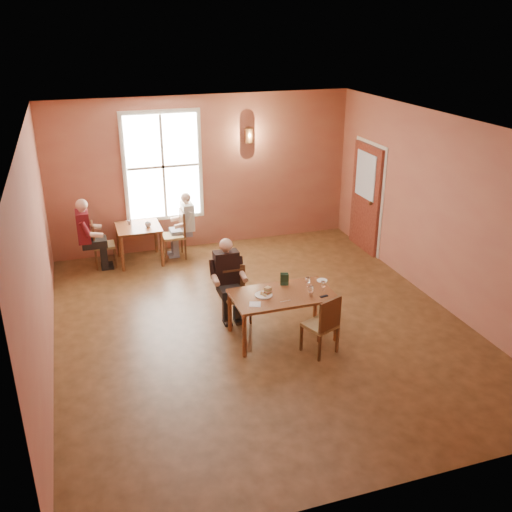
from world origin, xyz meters
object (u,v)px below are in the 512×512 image
object	(u,v)px
main_table	(282,315)
chair_diner_maroon	(104,244)
diner_main	(237,285)
second_table	(140,244)
chair_diner_main	(236,296)
chair_diner_white	(173,235)
chair_empty	(320,324)
diner_maroon	(101,233)
diner_white	(174,228)

from	to	relation	value
main_table	chair_diner_maroon	xyz separation A→B (m)	(-2.25, 3.43, 0.09)
main_table	diner_main	bearing A→B (deg)	128.88
second_table	diner_main	bearing A→B (deg)	-68.57
chair_diner_main	chair_diner_white	xyz separation A→B (m)	(-0.45, 2.78, 0.05)
chair_diner_main	chair_empty	bearing A→B (deg)	124.69
diner_main	diner_maroon	distance (m)	3.33
main_table	second_table	xyz separation A→B (m)	(-1.60, 3.43, 0.01)
chair_empty	diner_maroon	distance (m)	4.78
diner_main	chair_diner_white	bearing A→B (deg)	-80.85
diner_main	chair_diner_maroon	xyz separation A→B (m)	(-1.75, 2.81, -0.18)
diner_main	chair_diner_maroon	size ratio (longest dim) A/B	1.43
main_table	chair_diner_main	world-z (taller)	chair_diner_main
diner_white	diner_maroon	xyz separation A→B (m)	(-1.36, 0.00, 0.05)
second_table	diner_white	xyz separation A→B (m)	(0.68, 0.00, 0.25)
chair_diner_main	diner_white	size ratio (longest dim) A/B	0.70
chair_empty	diner_white	bearing A→B (deg)	85.82
second_table	diner_white	world-z (taller)	diner_white
chair_diner_main	diner_maroon	bearing A→B (deg)	-57.31
diner_main	chair_empty	xyz separation A→B (m)	(0.84, -1.19, -0.18)
second_table	chair_diner_white	distance (m)	0.66
chair_empty	diner_white	xyz separation A→B (m)	(-1.26, 3.99, 0.17)
chair_empty	chair_diner_maroon	xyz separation A→B (m)	(-2.59, 3.99, -0.01)
second_table	chair_diner_maroon	size ratio (longest dim) A/B	0.94
chair_empty	second_table	xyz separation A→B (m)	(-1.94, 3.99, -0.08)
chair_diner_main	second_table	size ratio (longest dim) A/B	1.05
chair_diner_main	diner_maroon	world-z (taller)	diner_maroon
second_table	diner_white	bearing A→B (deg)	0.00
chair_diner_main	chair_diner_maroon	xyz separation A→B (m)	(-1.75, 2.78, 0.01)
diner_white	chair_diner_maroon	bearing A→B (deg)	90.00
second_table	diner_maroon	xyz separation A→B (m)	(-0.68, 0.00, 0.30)
chair_diner_maroon	chair_diner_white	bearing A→B (deg)	90.00
diner_main	chair_diner_white	xyz separation A→B (m)	(-0.45, 2.81, -0.15)
chair_empty	chair_diner_white	bearing A→B (deg)	86.21
diner_maroon	chair_diner_white	bearing A→B (deg)	90.00
diner_main	second_table	world-z (taller)	diner_main
chair_diner_white	diner_white	world-z (taller)	diner_white
chair_diner_maroon	diner_maroon	distance (m)	0.23
chair_diner_main	chair_empty	size ratio (longest dim) A/B	0.96
chair_diner_white	chair_diner_main	bearing A→B (deg)	-170.76
chair_diner_maroon	diner_white	bearing A→B (deg)	90.00
main_table	diner_main	size ratio (longest dim) A/B	1.18
diner_white	second_table	bearing A→B (deg)	90.00
second_table	main_table	bearing A→B (deg)	-64.95
diner_white	diner_maroon	world-z (taller)	diner_maroon
chair_empty	chair_diner_maroon	size ratio (longest dim) A/B	1.02
diner_white	chair_diner_maroon	size ratio (longest dim) A/B	1.40
diner_main	chair_diner_main	bearing A→B (deg)	-90.00
chair_diner_white	diner_maroon	distance (m)	1.34
main_table	chair_diner_white	world-z (taller)	chair_diner_white
chair_diner_main	chair_diner_white	world-z (taller)	chair_diner_white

